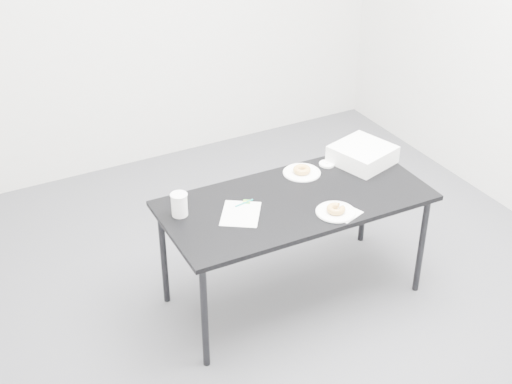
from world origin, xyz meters
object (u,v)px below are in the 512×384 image
plate_near (336,212)px  bakery_box (362,154)px  coffee_cup (179,204)px  donut_far (302,170)px  pen (244,203)px  scorecard (241,214)px  plate_far (302,173)px  table (295,206)px  donut_near (336,209)px

plate_near → bakery_box: 0.60m
coffee_cup → donut_far: bearing=5.5°
pen → plate_near: bearing=-47.6°
scorecard → coffee_cup: size_ratio=1.94×
plate_far → donut_far: bearing=0.0°
table → coffee_cup: size_ratio=11.63×
donut_far → scorecard: bearing=-156.8°
scorecard → plate_near: plate_near is taller
plate_near → coffee_cup: size_ratio=1.66×
scorecard → bakery_box: bearing=44.4°
plate_far → donut_far: 0.02m
plate_far → donut_near: bearing=-97.9°
table → scorecard: scorecard is taller
plate_far → scorecard: bearing=-156.8°
table → bakery_box: 0.59m
plate_near → bakery_box: bakery_box is taller
coffee_cup → table: bearing=-13.3°
pen → donut_near: bearing=-47.6°
plate_near → plate_far: 0.45m
scorecard → pen: 0.10m
table → plate_near: bearing=-62.2°
table → plate_near: 0.26m
plate_near → coffee_cup: coffee_cup is taller
coffee_cup → bakery_box: 1.18m
plate_near → donut_far: donut_far is taller
scorecard → plate_far: size_ratio=1.14×
table → pen: bearing=164.1°
table → plate_far: size_ratio=6.82×
plate_far → coffee_cup: bearing=-174.5°
donut_near → donut_far: (0.06, 0.45, -0.00)m
table → donut_far: (0.17, 0.22, 0.07)m
bakery_box → donut_near: bearing=-154.8°
donut_far → bakery_box: bearing=-8.0°
scorecard → donut_far: size_ratio=2.42×
plate_far → table: bearing=-127.9°
plate_far → bakery_box: 0.39m
plate_near → donut_near: donut_near is taller
plate_near → plate_far: plate_near is taller
plate_far → donut_far: donut_far is taller
donut_near → donut_far: bearing=82.1°
bakery_box → donut_far: bearing=155.9°
donut_far → bakery_box: 0.39m
scorecard → donut_far: 0.55m
plate_near → donut_near: (0.00, 0.00, 0.02)m
donut_far → coffee_cup: bearing=-174.5°
donut_near → coffee_cup: bearing=153.2°
plate_near → bakery_box: bearing=41.3°
scorecard → donut_near: donut_near is taller
donut_far → coffee_cup: 0.80m
table → donut_near: size_ratio=14.88×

